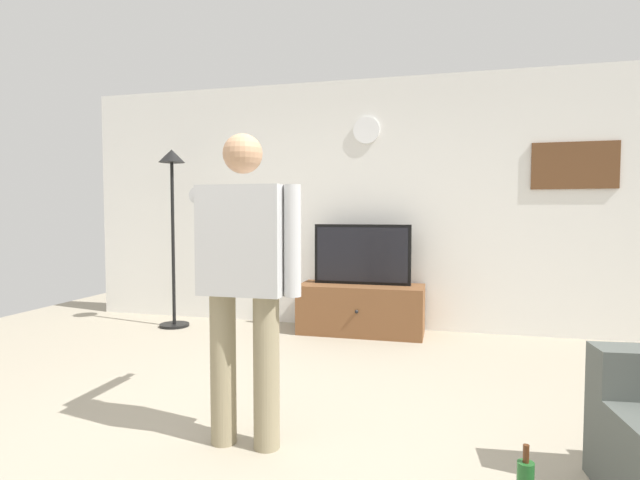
{
  "coord_description": "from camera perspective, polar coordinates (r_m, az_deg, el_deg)",
  "views": [
    {
      "loc": [
        0.98,
        -2.48,
        1.26
      ],
      "look_at": [
        0.04,
        1.2,
        1.05
      ],
      "focal_mm": 27.92,
      "sensor_mm": 36.0,
      "label": 1
    }
  ],
  "objects": [
    {
      "name": "television",
      "position": [
        5.22,
        4.86,
        -1.65
      ],
      "size": [
        1.01,
        0.07,
        0.63
      ],
      "color": "black",
      "rests_on": "tv_stand"
    },
    {
      "name": "person_standing_nearer_lamp",
      "position": [
        2.69,
        -8.64,
        -3.37
      ],
      "size": [
        0.63,
        0.78,
        1.67
      ],
      "color": "gray",
      "rests_on": "ground_plane"
    },
    {
      "name": "ground_plane",
      "position": [
        2.95,
        -7.0,
        -22.15
      ],
      "size": [
        8.4,
        8.4,
        0.0
      ],
      "primitive_type": "plane",
      "color": "#9E937F"
    },
    {
      "name": "tv_stand",
      "position": [
        5.25,
        4.74,
        -7.89
      ],
      "size": [
        1.28,
        0.55,
        0.51
      ],
      "color": "brown",
      "rests_on": "ground_plane"
    },
    {
      "name": "floor_lamp",
      "position": [
        5.68,
        -16.57,
        4.35
      ],
      "size": [
        0.32,
        0.32,
        1.94
      ],
      "color": "black",
      "rests_on": "ground_plane"
    },
    {
      "name": "framed_picture",
      "position": [
        5.53,
        27.15,
        7.61
      ],
      "size": [
        0.79,
        0.04,
        0.46
      ],
      "primitive_type": "cube",
      "color": "brown"
    },
    {
      "name": "back_wall",
      "position": [
        5.52,
        4.15,
        4.09
      ],
      "size": [
        6.4,
        0.1,
        2.7
      ],
      "primitive_type": "cube",
      "color": "silver",
      "rests_on": "ground_plane"
    },
    {
      "name": "wall_clock",
      "position": [
        5.51,
        5.35,
        12.4
      ],
      "size": [
        0.29,
        0.03,
        0.29
      ],
      "primitive_type": "cylinder",
      "rotation": [
        1.57,
        0.0,
        0.0
      ],
      "color": "white"
    }
  ]
}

